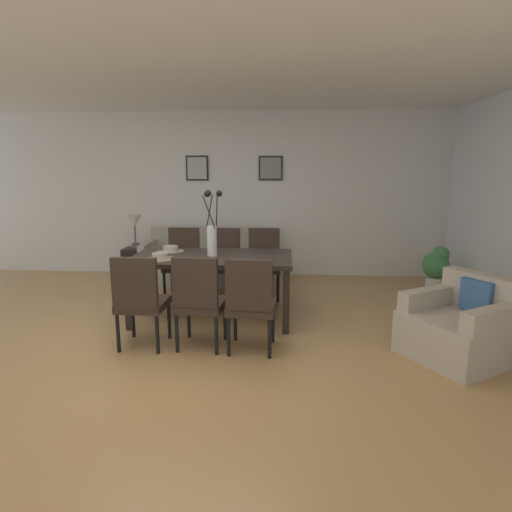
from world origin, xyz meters
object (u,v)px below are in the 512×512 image
bowl_near_left (160,255)px  framed_picture_left (197,168)px  dining_chair_near_left (140,297)px  dining_chair_far_right (223,259)px  side_table (137,265)px  centerpiece_vase (212,231)px  dining_chair_near_right (183,259)px  armchair (461,327)px  potted_plant (436,267)px  dining_chair_mid_right (264,260)px  bowl_near_right (170,248)px  dining_chair_mid_left (250,300)px  sofa (211,263)px  dining_table (212,262)px  table_lamp (135,224)px  dining_chair_far_left (199,298)px  framed_picture_center (271,168)px

bowl_near_left → framed_picture_left: size_ratio=0.44×
dining_chair_near_left → dining_chair_far_right: same height
side_table → centerpiece_vase: bearing=-47.5°
dining_chair_near_right → armchair: 3.49m
potted_plant → dining_chair_mid_right: bearing=-172.4°
dining_chair_near_left → framed_picture_left: 3.29m
bowl_near_right → side_table: size_ratio=0.33×
dining_chair_mid_left → sofa: 2.74m
dining_chair_mid_right → centerpiece_vase: (-0.54, -0.90, 0.51)m
centerpiece_vase → armchair: (2.43, -0.91, -0.74)m
dining_chair_mid_left → dining_chair_near_right: bearing=120.5°
dining_chair_near_left → dining_chair_mid_left: size_ratio=1.00×
dining_chair_far_right → dining_table: bearing=-89.7°
bowl_near_right → dining_table: bearing=-22.3°
dining_chair_mid_right → dining_chair_far_right: bearing=-178.4°
dining_chair_near_left → dining_chair_mid_left: 1.05m
dining_chair_far_right → dining_chair_mid_left: bearing=-74.3°
dining_chair_mid_left → potted_plant: (2.42, 2.15, -0.14)m
centerpiece_vase → dining_chair_near_right: bearing=122.4°
framed_picture_left → table_lamp: bearing=-146.4°
dining_chair_far_right → sofa: bearing=111.3°
dining_chair_near_right → side_table: bearing=141.7°
dining_table → centerpiece_vase: size_ratio=2.45×
side_table → dining_chair_near_left: bearing=-70.0°
dining_chair_near_left → side_table: (-0.91, 2.49, -0.25)m
dining_chair_far_left → armchair: bearing=-0.6°
sofa → framed_picture_left: (-0.27, 0.48, 1.44)m
dining_chair_mid_left → framed_picture_left: bearing=109.5°
dining_chair_near_left → framed_picture_center: bearing=69.7°
dining_chair_mid_left → potted_plant: size_ratio=1.37×
dining_chair_mid_left → framed_picture_center: 3.32m
dining_chair_near_right → dining_chair_mid_left: same height
table_lamp → potted_plant: (4.37, -0.36, -0.52)m
dining_table → dining_chair_far_left: size_ratio=1.96×
dining_chair_far_left → bowl_near_left: (-0.55, 0.66, 0.27)m
sofa → potted_plant: bearing=-8.0°
dining_chair_mid_left → bowl_near_left: bearing=146.0°
dining_chair_mid_right → potted_plant: dining_chair_mid_right is taller
dining_chair_mid_left → table_lamp: 3.21m
centerpiece_vase → framed_picture_center: (0.59, 2.16, 0.70)m
potted_plant → sofa: bearing=172.0°
framed_picture_left → bowl_near_right: bearing=-88.6°
dining_table → table_lamp: size_ratio=3.53×
framed_picture_center → sofa: bearing=-151.8°
dining_chair_near_right → framed_picture_left: bearing=91.3°
dining_chair_near_right → framed_picture_left: size_ratio=2.36×
sofa → table_lamp: table_lamp is taller
dining_chair_near_left → dining_chair_near_right: (-0.01, 1.79, 0.00)m
dining_chair_far_left → side_table: bearing=120.7°
centerpiece_vase → bowl_near_right: centerpiece_vase is taller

